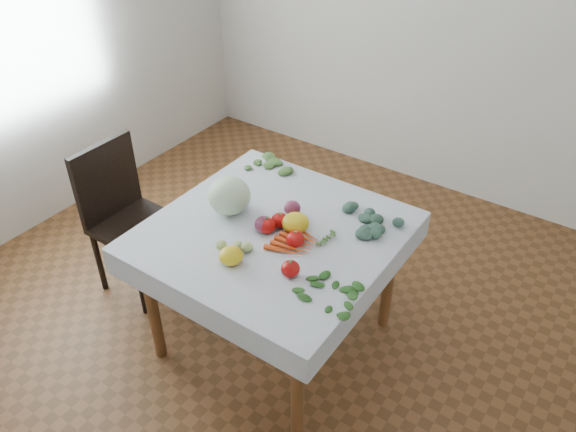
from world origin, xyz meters
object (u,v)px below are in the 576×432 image
at_px(table, 274,246).
at_px(chair, 124,209).
at_px(cabbage, 229,196).
at_px(heirloom_back, 296,223).
at_px(carrot_bunch, 296,242).

distance_m(table, chair, 1.01).
bearing_deg(cabbage, heirloom_back, 8.36).
bearing_deg(heirloom_back, cabbage, -171.64).
distance_m(table, heirloom_back, 0.18).
height_order(chair, cabbage, cabbage).
bearing_deg(heirloom_back, carrot_bunch, -55.25).
height_order(table, cabbage, cabbage).
relative_size(chair, cabbage, 4.38).
distance_m(chair, cabbage, 0.81).
height_order(heirloom_back, carrot_bunch, heirloom_back).
xyz_separation_m(chair, cabbage, (0.74, 0.09, 0.33)).
height_order(cabbage, carrot_bunch, cabbage).
xyz_separation_m(chair, carrot_bunch, (1.15, 0.06, 0.25)).
bearing_deg(heirloom_back, table, -148.97).
bearing_deg(heirloom_back, chair, -172.56).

